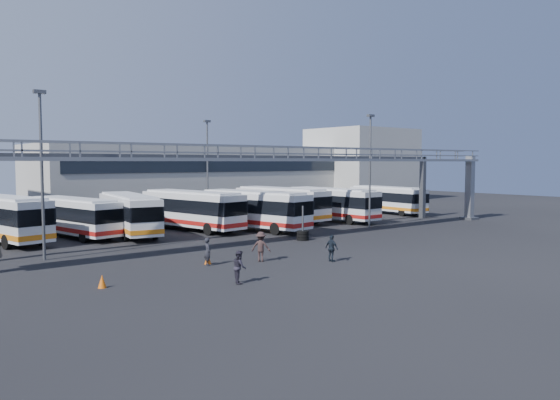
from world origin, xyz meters
TOP-DOWN VIEW (x-y plane):
  - ground at (0.00, 0.00)m, footprint 140.00×140.00m
  - gantry at (0.00, 5.87)m, footprint 51.40×5.15m
  - warehouse at (12.00, 38.00)m, footprint 42.00×14.00m
  - building_right at (38.00, 32.00)m, footprint 14.00×12.00m
  - light_pole_left at (-16.00, 8.00)m, footprint 0.70×0.35m
  - light_pole_mid at (12.00, 7.00)m, footprint 0.70×0.35m
  - light_pole_back at (4.00, 22.00)m, footprint 0.70×0.35m
  - bus_1 at (-16.41, 17.57)m, footprint 4.82×11.67m
  - bus_2 at (-11.26, 16.98)m, footprint 4.15×10.49m
  - bus_3 at (-7.34, 15.55)m, footprint 4.31×11.21m
  - bus_4 at (-1.81, 15.06)m, footprint 4.28×11.52m
  - bus_5 at (2.41, 11.82)m, footprint 4.63×11.55m
  - bus_6 at (8.58, 15.60)m, footprint 3.54×11.34m
  - bus_7 at (12.93, 12.91)m, footprint 2.91×10.95m
  - bus_9 at (23.54, 14.66)m, footprint 3.01×10.33m
  - pedestrian_a at (-9.16, 0.33)m, footprint 0.50×0.65m
  - pedestrian_b at (-10.36, -4.62)m, footprint 0.88×0.97m
  - pedestrian_c at (-6.03, -0.59)m, footprint 1.25×1.31m
  - pedestrian_d at (-2.79, -3.30)m, footprint 0.44×0.96m
  - cone_left at (-16.00, -1.41)m, footprint 0.52×0.52m
  - cone_right at (-8.96, 0.66)m, footprint 0.50×0.50m
  - tire_stack at (1.73, 4.50)m, footprint 0.92×0.92m

SIDE VIEW (x-z plane):
  - ground at x=0.00m, z-range 0.00..0.00m
  - cone_left at x=-16.00m, z-range 0.00..0.63m
  - cone_right at x=-8.96m, z-range 0.00..0.64m
  - tire_stack at x=1.73m, z-range -0.87..1.75m
  - pedestrian_a at x=-9.16m, z-range 0.00..1.59m
  - pedestrian_d at x=-2.79m, z-range 0.00..1.61m
  - pedestrian_b at x=-10.36m, z-range 0.00..1.62m
  - pedestrian_c at x=-6.03m, z-range 0.00..1.79m
  - bus_9 at x=23.54m, z-range 0.16..3.26m
  - bus_2 at x=-11.26m, z-range 0.17..3.27m
  - bus_7 at x=12.93m, z-range 0.18..3.48m
  - bus_3 at x=-7.34m, z-range 0.18..3.50m
  - bus_6 at x=8.58m, z-range 0.18..3.57m
  - bus_4 at x=-1.81m, z-range 0.18..3.60m
  - bus_5 at x=2.41m, z-range 0.18..3.61m
  - bus_1 at x=-16.41m, z-range 0.18..3.64m
  - warehouse at x=12.00m, z-range 0.00..8.00m
  - building_right at x=38.00m, z-range 0.00..11.00m
  - gantry at x=0.00m, z-range 1.96..9.06m
  - light_pole_left at x=-16.00m, z-range 0.62..10.83m
  - light_pole_mid at x=12.00m, z-range 0.62..10.83m
  - light_pole_back at x=4.00m, z-range 0.62..10.83m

